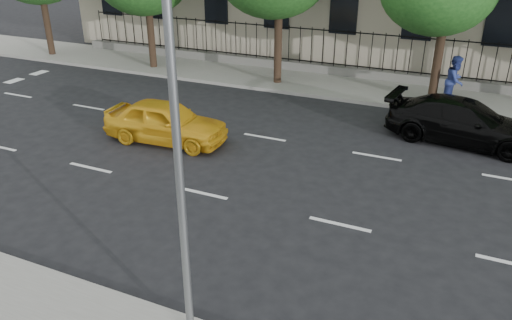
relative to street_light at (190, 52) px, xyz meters
The scene contains 8 objects.
ground 5.99m from the street_light, 144.73° to the left, with size 120.00×120.00×0.00m, color black.
far_sidewalk 16.75m from the street_light, 99.01° to the left, with size 60.00×4.00×0.15m, color gray.
lane_markings 8.67m from the street_light, 110.98° to the left, with size 49.60×4.62×0.01m, color silver, non-canonical shape.
iron_fence 18.21m from the street_light, 98.14° to the left, with size 30.00×0.50×2.20m.
street_light is the anchor object (origin of this frame).
yellow_taxi 9.97m from the street_light, 127.89° to the left, with size 1.73×4.31×1.47m, color gold.
black_sedan 12.62m from the street_light, 70.70° to the left, with size 2.11×5.19×1.51m, color black.
pedestrian_far 15.76m from the street_light, 77.55° to the left, with size 0.98×0.76×2.02m, color navy.
Camera 1 is at (6.44, -8.16, 6.86)m, focal length 35.00 mm.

